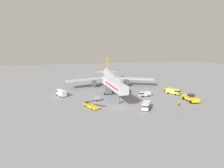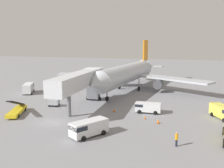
{
  "view_description": "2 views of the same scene",
  "coord_description": "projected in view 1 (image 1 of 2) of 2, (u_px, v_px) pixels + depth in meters",
  "views": [
    {
      "loc": [
        -15.62,
        -51.84,
        18.72
      ],
      "look_at": [
        2.78,
        19.2,
        3.49
      ],
      "focal_mm": 29.0,
      "sensor_mm": 36.0,
      "label": 1
    },
    {
      "loc": [
        20.07,
        -33.16,
        12.55
      ],
      "look_at": [
        3.71,
        18.86,
        3.29
      ],
      "focal_mm": 39.86,
      "sensor_mm": 36.0,
      "label": 2
    }
  ],
  "objects": [
    {
      "name": "jet_bridge",
      "position": [
        113.0,
        85.0,
        64.69
      ],
      "size": [
        4.14,
        20.19,
        7.01
      ],
      "color": "silver",
      "rests_on": "ground"
    },
    {
      "name": "safety_cone_bravo",
      "position": [
        149.0,
        98.0,
        65.72
      ],
      "size": [
        0.38,
        0.38,
        0.58
      ],
      "color": "black",
      "rests_on": "ground"
    },
    {
      "name": "pushback_tug",
      "position": [
        191.0,
        98.0,
        62.78
      ],
      "size": [
        3.45,
        7.15,
        2.68
      ],
      "color": "yellow",
      "rests_on": "ground"
    },
    {
      "name": "service_van_rear_right",
      "position": [
        174.0,
        91.0,
        72.21
      ],
      "size": [
        4.26,
        5.69,
        2.15
      ],
      "color": "#E5DB4C",
      "rests_on": "ground"
    },
    {
      "name": "baggage_cart_far_center",
      "position": [
        98.0,
        99.0,
        63.68
      ],
      "size": [
        2.23,
        1.61,
        1.36
      ],
      "color": "#38383D",
      "rests_on": "ground"
    },
    {
      "name": "service_van_near_right",
      "position": [
        144.0,
        94.0,
        69.09
      ],
      "size": [
        4.56,
        2.19,
        1.83
      ],
      "color": "silver",
      "rests_on": "ground"
    },
    {
      "name": "ground_plane",
      "position": [
        119.0,
        107.0,
        56.77
      ],
      "size": [
        300.0,
        300.0,
        0.0
      ],
      "primitive_type": "plane",
      "color": "gray"
    },
    {
      "name": "safety_cone_alpha",
      "position": [
        131.0,
        97.0,
        66.69
      ],
      "size": [
        0.41,
        0.41,
        0.63
      ],
      "color": "black",
      "rests_on": "ground"
    },
    {
      "name": "airplane_at_gate",
      "position": [
        111.0,
        77.0,
        84.87
      ],
      "size": [
        42.13,
        40.7,
        13.1
      ],
      "color": "#B7BCC6",
      "rests_on": "ground"
    },
    {
      "name": "service_van_far_right",
      "position": [
        146.0,
        105.0,
        54.82
      ],
      "size": [
        4.5,
        5.55,
        2.13
      ],
      "color": "silver",
      "rests_on": "ground"
    },
    {
      "name": "belt_loader_truck",
      "position": [
        91.0,
        105.0,
        56.37
      ],
      "size": [
        4.26,
        7.14,
        3.29
      ],
      "color": "yellow",
      "rests_on": "ground"
    },
    {
      "name": "safety_cone_charlie",
      "position": [
        157.0,
        99.0,
        64.8
      ],
      "size": [
        0.48,
        0.48,
        0.73
      ],
      "color": "black",
      "rests_on": "ground"
    },
    {
      "name": "ground_crew_worker_midground",
      "position": [
        164.0,
        89.0,
        76.42
      ],
      "size": [
        0.41,
        0.41,
        1.85
      ],
      "color": "#1E2333",
      "rests_on": "ground"
    },
    {
      "name": "service_van_outer_right",
      "position": [
        61.0,
        93.0,
        69.42
      ],
      "size": [
        4.1,
        5.73,
        2.38
      ],
      "color": "white",
      "rests_on": "ground"
    },
    {
      "name": "ground_crew_worker_foreground",
      "position": [
        179.0,
        103.0,
        57.83
      ],
      "size": [
        0.47,
        0.47,
        1.82
      ],
      "color": "#1E2333",
      "rests_on": "ground"
    }
  ]
}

